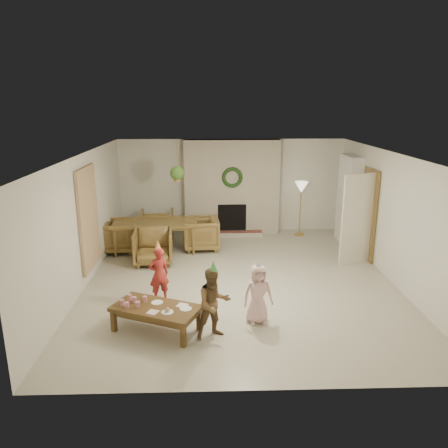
{
  "coord_description": "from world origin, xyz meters",
  "views": [
    {
      "loc": [
        -0.57,
        -8.13,
        3.45
      ],
      "look_at": [
        -0.3,
        0.4,
        1.05
      ],
      "focal_mm": 35.03,
      "sensor_mm": 36.0,
      "label": 1
    }
  ],
  "objects_px": {
    "dining_chair_far": "(157,225)",
    "dining_chair_left": "(118,236)",
    "dining_table": "(156,236)",
    "dining_chair_near": "(153,247)",
    "dining_chair_right": "(201,234)",
    "child_red": "(159,274)",
    "child_pink": "(258,294)",
    "child_plaid": "(214,303)",
    "coffee_table_top": "(156,308)"
  },
  "relations": [
    {
      "from": "dining_chair_near",
      "to": "dining_chair_far",
      "type": "bearing_deg",
      "value": 90.0
    },
    {
      "from": "dining_table",
      "to": "dining_chair_right",
      "type": "distance_m",
      "value": 1.09
    },
    {
      "from": "dining_table",
      "to": "coffee_table_top",
      "type": "relative_size",
      "value": 1.49
    },
    {
      "from": "coffee_table_top",
      "to": "child_red",
      "type": "bearing_deg",
      "value": 117.68
    },
    {
      "from": "dining_chair_right",
      "to": "child_pink",
      "type": "bearing_deg",
      "value": 11.19
    },
    {
      "from": "dining_chair_far",
      "to": "child_pink",
      "type": "bearing_deg",
      "value": 111.64
    },
    {
      "from": "dining_chair_right",
      "to": "dining_chair_near",
      "type": "bearing_deg",
      "value": -51.34
    },
    {
      "from": "dining_chair_far",
      "to": "child_red",
      "type": "height_order",
      "value": "child_red"
    },
    {
      "from": "dining_table",
      "to": "child_red",
      "type": "height_order",
      "value": "child_red"
    },
    {
      "from": "coffee_table_top",
      "to": "dining_table",
      "type": "bearing_deg",
      "value": 120.81
    },
    {
      "from": "dining_table",
      "to": "dining_chair_near",
      "type": "relative_size",
      "value": 2.34
    },
    {
      "from": "dining_table",
      "to": "child_plaid",
      "type": "distance_m",
      "value": 4.27
    },
    {
      "from": "dining_chair_far",
      "to": "dining_chair_right",
      "type": "xyz_separation_m",
      "value": [
        1.14,
        -0.8,
        0.0
      ]
    },
    {
      "from": "dining_table",
      "to": "dining_chair_far",
      "type": "relative_size",
      "value": 2.34
    },
    {
      "from": "dining_table",
      "to": "child_red",
      "type": "distance_m",
      "value": 2.79
    },
    {
      "from": "dining_chair_near",
      "to": "child_pink",
      "type": "relative_size",
      "value": 0.86
    },
    {
      "from": "dining_chair_near",
      "to": "dining_chair_right",
      "type": "xyz_separation_m",
      "value": [
        1.03,
        0.94,
        0.0
      ]
    },
    {
      "from": "dining_chair_far",
      "to": "child_plaid",
      "type": "relative_size",
      "value": 0.77
    },
    {
      "from": "dining_chair_left",
      "to": "coffee_table_top",
      "type": "distance_m",
      "value": 4.01
    },
    {
      "from": "dining_chair_far",
      "to": "coffee_table_top",
      "type": "xyz_separation_m",
      "value": [
        0.52,
        -4.71,
        -0.01
      ]
    },
    {
      "from": "coffee_table_top",
      "to": "child_red",
      "type": "xyz_separation_m",
      "value": [
        -0.07,
        1.08,
        0.12
      ]
    },
    {
      "from": "dining_table",
      "to": "dining_chair_near",
      "type": "distance_m",
      "value": 0.87
    },
    {
      "from": "dining_chair_near",
      "to": "dining_chair_right",
      "type": "distance_m",
      "value": 1.39
    },
    {
      "from": "dining_chair_near",
      "to": "child_red",
      "type": "distance_m",
      "value": 1.92
    },
    {
      "from": "dining_chair_far",
      "to": "child_pink",
      "type": "xyz_separation_m",
      "value": [
        2.12,
        -4.47,
        0.1
      ]
    },
    {
      "from": "dining_chair_left",
      "to": "dining_chair_right",
      "type": "bearing_deg",
      "value": -90.0
    },
    {
      "from": "dining_chair_far",
      "to": "dining_chair_left",
      "type": "height_order",
      "value": "same"
    },
    {
      "from": "dining_chair_near",
      "to": "child_pink",
      "type": "distance_m",
      "value": 3.39
    },
    {
      "from": "child_red",
      "to": "child_pink",
      "type": "distance_m",
      "value": 1.87
    },
    {
      "from": "child_red",
      "to": "child_plaid",
      "type": "xyz_separation_m",
      "value": [
        0.96,
        -1.28,
        0.05
      ]
    },
    {
      "from": "dining_chair_left",
      "to": "coffee_table_top",
      "type": "height_order",
      "value": "dining_chair_left"
    },
    {
      "from": "dining_chair_left",
      "to": "dining_chair_right",
      "type": "height_order",
      "value": "same"
    },
    {
      "from": "dining_chair_near",
      "to": "dining_chair_right",
      "type": "bearing_deg",
      "value": 38.66
    },
    {
      "from": "coffee_table_top",
      "to": "child_pink",
      "type": "height_order",
      "value": "child_pink"
    },
    {
      "from": "child_plaid",
      "to": "dining_chair_far",
      "type": "bearing_deg",
      "value": 85.5
    },
    {
      "from": "child_plaid",
      "to": "child_pink",
      "type": "height_order",
      "value": "child_plaid"
    },
    {
      "from": "dining_chair_far",
      "to": "child_pink",
      "type": "relative_size",
      "value": 0.86
    },
    {
      "from": "dining_chair_right",
      "to": "child_red",
      "type": "distance_m",
      "value": 2.92
    },
    {
      "from": "dining_chair_right",
      "to": "child_red",
      "type": "bearing_deg",
      "value": -17.43
    },
    {
      "from": "coffee_table_top",
      "to": "child_plaid",
      "type": "relative_size",
      "value": 1.21
    },
    {
      "from": "dining_chair_near",
      "to": "child_plaid",
      "type": "xyz_separation_m",
      "value": [
        1.3,
        -3.18,
        0.16
      ]
    },
    {
      "from": "dining_chair_left",
      "to": "child_pink",
      "type": "distance_m",
      "value": 4.6
    },
    {
      "from": "child_plaid",
      "to": "dining_chair_left",
      "type": "bearing_deg",
      "value": 98.61
    },
    {
      "from": "dining_chair_near",
      "to": "dining_chair_far",
      "type": "relative_size",
      "value": 1.0
    },
    {
      "from": "dining_chair_far",
      "to": "dining_chair_right",
      "type": "distance_m",
      "value": 1.39
    },
    {
      "from": "dining_table",
      "to": "child_red",
      "type": "bearing_deg",
      "value": -85.58
    },
    {
      "from": "dining_chair_far",
      "to": "child_red",
      "type": "relative_size",
      "value": 0.85
    },
    {
      "from": "child_red",
      "to": "child_pink",
      "type": "relative_size",
      "value": 1.02
    },
    {
      "from": "dining_chair_near",
      "to": "dining_chair_right",
      "type": "relative_size",
      "value": 1.0
    },
    {
      "from": "dining_chair_far",
      "to": "dining_chair_left",
      "type": "distance_m",
      "value": 1.23
    }
  ]
}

